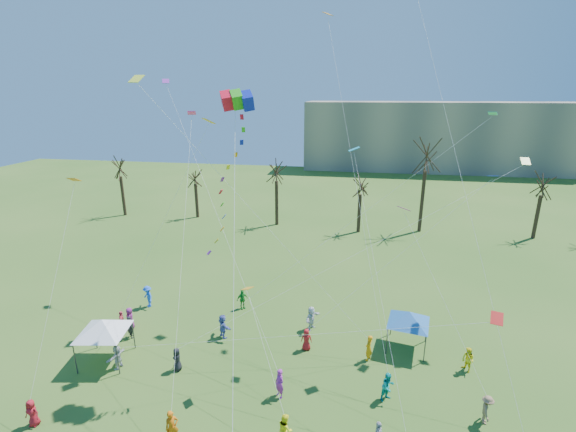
% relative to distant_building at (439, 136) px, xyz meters
% --- Properties ---
extents(distant_building, '(60.00, 14.00, 15.00)m').
position_rel_distant_building_xyz_m(distant_building, '(0.00, 0.00, 0.00)').
color(distant_building, gray).
rests_on(distant_building, ground).
extents(bare_tree_row, '(66.88, 7.12, 12.25)m').
position_rel_distant_building_xyz_m(bare_tree_row, '(-16.69, -45.85, -0.46)').
color(bare_tree_row, black).
rests_on(bare_tree_row, ground).
extents(big_box_kite, '(2.29, 6.27, 17.52)m').
position_rel_distant_building_xyz_m(big_box_kite, '(-25.23, -75.40, 4.38)').
color(big_box_kite, red).
rests_on(big_box_kite, ground).
extents(canopy_tent_white, '(4.06, 4.06, 3.09)m').
position_rel_distant_building_xyz_m(canopy_tent_white, '(-34.11, -76.07, -4.89)').
color(canopy_tent_white, '#3F3F44').
rests_on(canopy_tent_white, ground).
extents(canopy_tent_blue, '(3.70, 3.70, 2.83)m').
position_rel_distant_building_xyz_m(canopy_tent_blue, '(-14.35, -71.30, -5.11)').
color(canopy_tent_blue, '#3F3F44').
rests_on(canopy_tent_blue, ground).
extents(festival_crowd, '(26.07, 14.46, 1.86)m').
position_rel_distant_building_xyz_m(festival_crowd, '(-23.54, -75.08, -6.64)').
color(festival_crowd, '#B01622').
rests_on(festival_crowd, ground).
extents(small_kites_aloft, '(28.05, 15.99, 34.30)m').
position_rel_distant_building_xyz_m(small_kites_aloft, '(-21.22, -71.02, 5.61)').
color(small_kites_aloft, orange).
rests_on(small_kites_aloft, ground).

